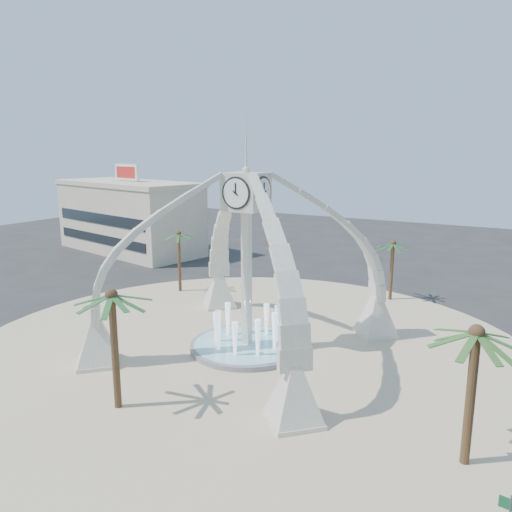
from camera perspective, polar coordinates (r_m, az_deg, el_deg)
The scene contains 10 objects.
ground at distance 35.77m, azimuth -1.05°, elevation -10.57°, with size 140.00×140.00×0.00m, color #282828.
plaza at distance 35.76m, azimuth -1.05°, elevation -10.52°, with size 40.00×40.00×0.06m, color #BDAB8D.
clock_tower at distance 33.81m, azimuth -1.09°, elevation -0.36°, with size 17.94×17.94×16.30m.
fountain at distance 35.66m, azimuth -1.05°, elevation -10.14°, with size 8.00×8.00×3.62m.
building_nw at distance 70.80m, azimuth -14.29°, elevation 4.43°, with size 23.75×13.73×11.90m.
palm_east at distance 23.24m, azimuth 23.90°, elevation -8.21°, with size 5.39×5.39×7.03m.
palm_west at distance 48.92m, azimuth -8.85°, elevation 2.42°, with size 3.86×3.86×6.42m.
palm_north at distance 47.26m, azimuth 15.40°, elevation 1.31°, with size 4.38×4.38×6.03m.
palm_south at distance 26.99m, azimuth -16.18°, elevation -4.51°, with size 5.29×5.29×7.18m.
street_sign at distance 21.08m, azimuth 27.02°, elevation -24.60°, with size 0.82×0.15×2.25m.
Camera 1 is at (17.02, -28.30, 13.75)m, focal length 35.00 mm.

